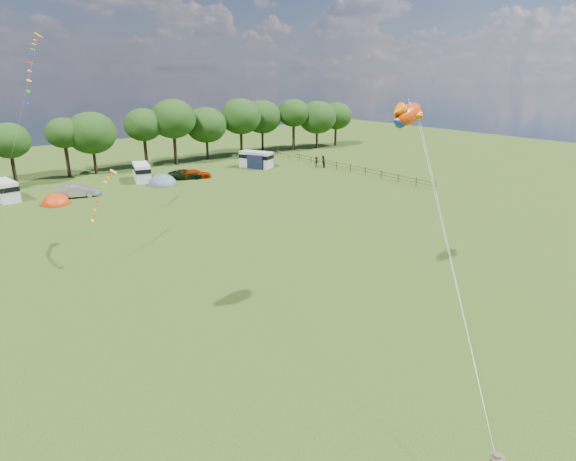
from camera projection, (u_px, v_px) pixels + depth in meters
ground_plane at (371, 327)px, 28.93m from camera, size 180.00×180.00×0.00m
tree_line at (117, 129)px, 70.75m from camera, size 102.98×10.98×10.27m
fence at (343, 166)px, 73.18m from camera, size 0.12×33.12×1.20m
car_b at (77, 191)px, 57.77m from camera, size 4.63×2.71×1.54m
car_c at (196, 174)px, 67.83m from camera, size 4.51×2.94×1.25m
car_d at (186, 174)px, 67.54m from camera, size 5.33×3.89×1.33m
campervan_b at (4, 190)px, 56.32m from camera, size 2.54×4.97×2.34m
campervan_c at (142, 171)px, 66.37m from camera, size 3.29×5.15×2.34m
campervan_d at (256, 159)px, 75.15m from camera, size 4.12×5.54×2.50m
tent_orange at (56, 204)px, 55.02m from camera, size 3.10×3.39×2.42m
tent_greyblue at (163, 185)px, 64.22m from camera, size 3.81×4.18×2.84m
awning_navy at (260, 160)px, 75.33m from camera, size 4.22×3.85×2.15m
fish_kite at (406, 115)px, 29.42m from camera, size 3.64×1.80×1.90m
streamer_kite_a at (33, 56)px, 40.85m from camera, size 3.38×5.71×5.80m
streamer_kite_b at (104, 190)px, 38.94m from camera, size 4.23×4.74×3.81m
walker_a at (323, 162)px, 74.89m from camera, size 1.08×0.90×1.91m
walker_b at (316, 162)px, 75.69m from camera, size 1.11×0.65×1.61m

